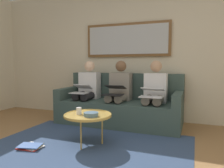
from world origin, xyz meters
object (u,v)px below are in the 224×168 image
at_px(person_left, 155,92).
at_px(person_right, 87,89).
at_px(magazine_stack, 30,146).
at_px(laptop_white, 152,93).
at_px(laptop_black, 114,90).
at_px(person_middle, 119,90).
at_px(bowl, 91,114).
at_px(couch, 120,106).
at_px(cup, 79,111).
at_px(coffee_table, 88,115).
at_px(laptop_silver, 81,89).
at_px(framed_mirror, 127,40).

bearing_deg(person_left, person_right, 0.00).
bearing_deg(person_right, magazine_stack, 88.95).
distance_m(laptop_white, laptop_black, 0.64).
bearing_deg(person_right, person_middle, 180.00).
bearing_deg(laptop_white, bowl, 59.25).
bearing_deg(magazine_stack, couch, -112.75).
distance_m(cup, laptop_white, 1.24).
distance_m(cup, laptop_black, 0.97).
distance_m(coffee_table, laptop_silver, 1.12).
bearing_deg(framed_mirror, laptop_white, 132.34).
relative_size(cup, person_right, 0.08).
height_order(bowl, laptop_black, laptop_black).
relative_size(laptop_black, magazine_stack, 1.13).
distance_m(framed_mirror, cup, 1.98).
distance_m(couch, framed_mirror, 1.30).
relative_size(coffee_table, laptop_white, 1.77).
bearing_deg(person_left, laptop_silver, 10.47).
bearing_deg(person_middle, person_right, 0.00).
distance_m(person_left, laptop_white, 0.25).
bearing_deg(bowl, laptop_white, -120.75).
bearing_deg(magazine_stack, laptop_white, -135.65).
bearing_deg(laptop_silver, person_right, -90.00).
relative_size(framed_mirror, magazine_stack, 5.09).
bearing_deg(magazine_stack, laptop_black, -117.39).
relative_size(framed_mirror, bowl, 9.00).
height_order(person_left, laptop_white, person_left).
xyz_separation_m(coffee_table, laptop_silver, (0.61, -0.91, 0.22)).
xyz_separation_m(cup, laptop_black, (-0.15, -0.95, 0.17)).
bearing_deg(person_left, coffee_table, 59.65).
xyz_separation_m(cup, bowl, (-0.20, 0.05, -0.02)).
distance_m(person_left, magazine_stack, 2.09).
xyz_separation_m(couch, person_right, (0.64, 0.07, 0.30)).
bearing_deg(laptop_silver, bowl, 125.04).
height_order(cup, laptop_white, laptop_white).
relative_size(framed_mirror, coffee_table, 2.68).
bearing_deg(cup, couch, -96.70).
bearing_deg(laptop_black, bowl, 93.19).
bearing_deg(framed_mirror, person_middle, 90.00).
distance_m(cup, person_right, 1.29).
bearing_deg(laptop_silver, laptop_white, 179.60).
relative_size(framed_mirror, laptop_silver, 4.82).
bearing_deg(magazine_stack, person_middle, -113.67).
bearing_deg(laptop_silver, cup, 117.51).
bearing_deg(laptop_white, person_middle, -20.98).
distance_m(laptop_black, magazine_stack, 1.57).
height_order(couch, laptop_silver, couch).
height_order(person_middle, laptop_black, person_middle).
bearing_deg(laptop_white, person_right, -10.85).
xyz_separation_m(couch, laptop_white, (-0.64, 0.31, 0.31)).
distance_m(cup, laptop_silver, 1.08).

